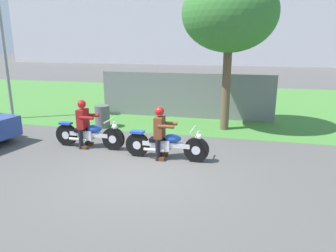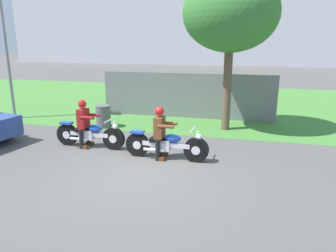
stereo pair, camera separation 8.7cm
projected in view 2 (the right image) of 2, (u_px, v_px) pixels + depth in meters
The scene contains 11 objects.
ground at pixel (139, 174), 7.46m from camera, with size 120.00×120.00×0.00m, color #565451.
grass_verge at pixel (199, 102), 16.22m from camera, with size 60.00×12.00×0.01m, color #478438.
stadium_facade at pixel (220, 16), 41.99m from camera, with size 57.33×8.00×12.43m, color silver.
motorcycle_lead at pixel (166, 145), 8.34m from camera, with size 2.26×0.66×0.88m.
rider_lead at pixel (160, 129), 8.27m from camera, with size 0.56×0.48×1.41m.
motorcycle_follow at pixel (90, 134), 9.25m from camera, with size 2.17×0.66×0.89m.
rider_follow at pixel (84, 120), 9.19m from camera, with size 0.56×0.48×1.41m.
tree_roadside at pixel (231, 14), 10.24m from camera, with size 3.12×3.12×5.15m.
streetlight_pole at pixel (7, 35), 12.01m from camera, with size 0.96×0.20×5.09m.
trash_can at pixel (103, 116), 11.43m from camera, with size 0.53×0.53×0.80m, color #595E5B.
fence_segment at pixel (186, 96), 12.73m from camera, with size 7.00×0.06×1.80m, color slate.
Camera 2 is at (2.33, -6.53, 3.04)m, focal length 33.92 mm.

